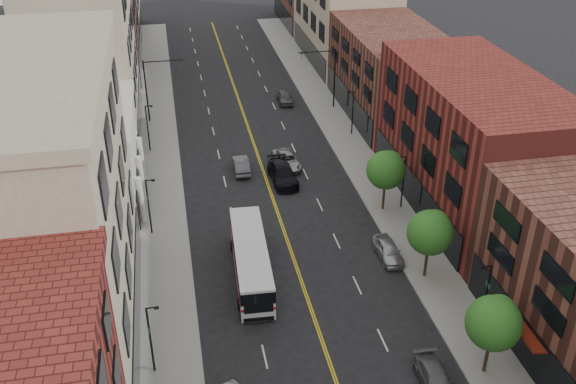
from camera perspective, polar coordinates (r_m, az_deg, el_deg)
sidewalk_left at (r=64.75m, az=-11.21°, el=1.75°), size 4.00×110.00×0.15m
sidewalk_right at (r=67.29m, az=6.02°, el=3.31°), size 4.00×110.00×0.15m
bldg_l_tanoffice at (r=42.03m, az=-21.26°, el=-2.28°), size 10.00×22.00×18.00m
bldg_l_white at (r=60.01m, az=-18.17°, el=2.64°), size 10.00×14.00×8.00m
bldg_l_far_a at (r=73.98m, az=-17.66°, el=12.01°), size 10.00×20.00×18.00m
bldg_l_far_b at (r=93.57m, az=-16.56°, el=14.77°), size 10.00×20.00×15.00m
bldg_r_mid at (r=58.09m, az=16.06°, el=4.28°), size 10.00×22.00×12.00m
bldg_r_far_a at (r=76.25m, az=9.20°, el=10.36°), size 10.00×20.00×10.00m
bldg_r_far_b at (r=94.83m, az=5.00°, el=15.71°), size 10.00×22.00×14.00m
tree_r_1 at (r=41.04m, az=17.89°, el=-10.87°), size 3.40×3.40×5.59m
tree_r_2 at (r=48.11m, az=12.58°, el=-3.41°), size 3.40×3.40×5.59m
tree_r_3 at (r=56.08m, az=8.77°, el=2.06°), size 3.40×3.40×5.59m
lamp_l_1 at (r=40.73m, az=-12.10°, el=-12.43°), size 0.81×0.55×5.05m
lamp_l_2 at (r=53.75m, az=-12.26°, el=-1.03°), size 0.81×0.55×5.05m
lamp_l_3 at (r=68.05m, az=-12.35°, el=5.77°), size 0.81×0.55×5.05m
lamp_r_1 at (r=45.02m, az=17.19°, el=-8.53°), size 0.81×0.55×5.05m
lamp_r_2 at (r=57.07m, az=10.18°, el=1.13°), size 0.81×0.55×5.05m
lamp_r_3 at (r=70.71m, az=5.74°, el=7.26°), size 0.81×0.55×5.05m
signal_mast_left at (r=74.86m, az=-11.99°, el=9.43°), size 4.49×0.18×7.20m
signal_mast_right at (r=77.13m, az=3.64°, el=10.62°), size 4.49×0.18×7.20m
city_bus at (r=48.49m, az=-3.32°, el=-5.90°), size 3.07×11.15×2.84m
car_parked_mid at (r=41.55m, az=13.00°, el=-15.98°), size 1.93×4.43×1.27m
car_parked_far at (r=51.54m, az=8.91°, el=-5.15°), size 1.67×4.07×1.38m
car_lane_behind at (r=63.67m, az=-4.16°, el=2.41°), size 1.59×4.25×1.39m
car_lane_a at (r=61.64m, az=-0.49°, el=1.64°), size 2.51×5.68×1.62m
car_lane_b at (r=64.49m, az=-0.11°, el=2.85°), size 2.54×4.98×1.35m
car_lane_c at (r=80.13m, az=-0.30°, el=8.43°), size 1.75×4.18×1.41m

